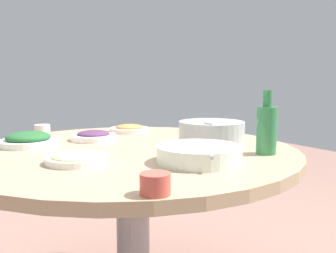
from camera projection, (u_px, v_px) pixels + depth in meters
name	position (u px, v px, depth m)	size (l,w,h in m)	color
round_dining_table	(132.00, 174.00, 1.52)	(1.32, 1.32, 0.73)	#99999E
rice_bowl	(212.00, 132.00, 1.60)	(0.28, 0.28, 0.11)	#B2B5BA
soup_bowl	(199.00, 154.00, 1.25)	(0.29, 0.29, 0.06)	white
dish_eggplant	(94.00, 136.00, 1.71)	(0.21, 0.21, 0.04)	white
dish_noodles	(77.00, 158.00, 1.25)	(0.21, 0.21, 0.04)	white
dish_tofu_braise	(129.00, 129.00, 1.97)	(0.20, 0.20, 0.04)	silver
dish_greens	(28.00, 140.00, 1.56)	(0.24, 0.24, 0.06)	white
green_bottle	(267.00, 128.00, 1.39)	(0.08, 0.08, 0.24)	#327D48
tea_cup_near	(42.00, 130.00, 1.86)	(0.08, 0.08, 0.05)	silver
tea_cup_far	(155.00, 184.00, 0.91)	(0.08, 0.08, 0.05)	#C74F41
tea_cup_side	(193.00, 126.00, 1.95)	(0.06, 0.06, 0.07)	silver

